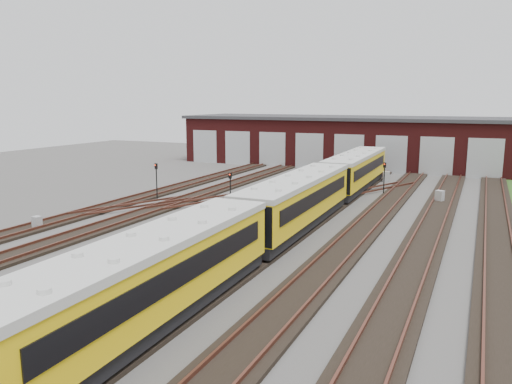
% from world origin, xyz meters
% --- Properties ---
extents(ground, '(120.00, 120.00, 0.00)m').
position_xyz_m(ground, '(0.00, 0.00, 0.00)').
color(ground, '#423F3D').
rests_on(ground, ground).
extents(track_network, '(30.40, 70.00, 0.33)m').
position_xyz_m(track_network, '(-0.17, 0.59, 0.11)').
color(track_network, black).
rests_on(track_network, ground).
extents(maintenance_shed, '(51.00, 12.50, 6.35)m').
position_xyz_m(maintenance_shed, '(-0.01, 39.97, 3.20)').
color(maintenance_shed, '#4B1213').
rests_on(maintenance_shed, ground).
extents(metro_train, '(2.98, 47.47, 3.19)m').
position_xyz_m(metro_train, '(2.00, 4.97, 1.96)').
color(metro_train, black).
rests_on(metro_train, ground).
extents(signal_mast_0, '(0.27, 0.26, 3.16)m').
position_xyz_m(signal_mast_0, '(-12.39, 9.42, 2.01)').
color(signal_mast_0, black).
rests_on(signal_mast_0, ground).
extents(signal_mast_1, '(0.24, 0.22, 2.84)m').
position_xyz_m(signal_mast_1, '(-5.14, 9.11, 1.82)').
color(signal_mast_1, black).
rests_on(signal_mast_1, ground).
extents(signal_mast_2, '(0.25, 0.24, 2.95)m').
position_xyz_m(signal_mast_2, '(4.85, 19.81, 1.89)').
color(signal_mast_2, black).
rests_on(signal_mast_2, ground).
extents(signal_mast_3, '(0.26, 0.25, 2.93)m').
position_xyz_m(signal_mast_3, '(2.32, 16.73, 1.87)').
color(signal_mast_3, black).
rests_on(signal_mast_3, ground).
extents(relay_cabinet_0, '(0.58, 0.50, 0.90)m').
position_xyz_m(relay_cabinet_0, '(-13.66, -2.15, 0.45)').
color(relay_cabinet_0, '#A4A5A9').
rests_on(relay_cabinet_0, ground).
extents(relay_cabinet_1, '(0.74, 0.64, 1.14)m').
position_xyz_m(relay_cabinet_1, '(-3.16, 21.32, 0.57)').
color(relay_cabinet_1, '#A4A5A9').
rests_on(relay_cabinet_1, ground).
extents(relay_cabinet_2, '(0.61, 0.54, 0.89)m').
position_xyz_m(relay_cabinet_2, '(1.65, -3.49, 0.44)').
color(relay_cabinet_2, '#A4A5A9').
rests_on(relay_cabinet_2, ground).
extents(relay_cabinet_3, '(0.76, 0.68, 1.09)m').
position_xyz_m(relay_cabinet_3, '(3.71, 27.44, 0.55)').
color(relay_cabinet_3, '#A4A5A9').
rests_on(relay_cabinet_3, ground).
extents(relay_cabinet_4, '(0.78, 0.73, 1.03)m').
position_xyz_m(relay_cabinet_4, '(9.74, 18.29, 0.52)').
color(relay_cabinet_4, '#A4A5A9').
rests_on(relay_cabinet_4, ground).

